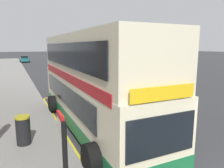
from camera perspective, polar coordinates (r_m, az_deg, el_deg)
name	(u,v)px	position (r m, az deg, el deg)	size (l,w,h in m)	color
ground_plane	(53,71)	(35.39, -15.63, 3.50)	(260.00, 260.00, 0.00)	#333335
pavement_near	(4,72)	(34.93, -27.03, 2.79)	(6.00, 76.00, 0.14)	gray
double_decker_bus	(91,84)	(10.17, -5.67, -0.10)	(3.16, 10.78, 4.40)	beige
bus_bay_markings	(91,125)	(10.81, -5.57, -10.82)	(3.11, 13.43, 0.01)	yellow
parked_car_teal_distant	(24,59)	(55.95, -22.51, 6.23)	(2.09, 4.20, 1.62)	#196066
litter_bin	(23,130)	(8.95, -22.79, -11.34)	(0.56, 0.56, 1.12)	black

